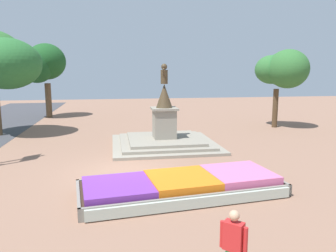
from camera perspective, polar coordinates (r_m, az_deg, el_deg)
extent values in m
plane|color=#8C6651|center=(14.15, -7.79, -7.96)|extent=(74.88, 74.88, 0.00)
cube|color=#38281C|center=(11.63, 2.34, -10.81)|extent=(7.09, 3.25, 0.38)
cube|color=gray|center=(10.51, 4.63, -13.01)|extent=(7.01, 0.93, 0.42)
cube|color=gray|center=(12.77, 0.49, -8.82)|extent=(7.01, 0.93, 0.42)
cube|color=gray|center=(11.08, -15.34, -12.11)|extent=(0.41, 2.65, 0.42)
cube|color=gray|center=(13.10, 17.07, -8.78)|extent=(0.41, 2.65, 0.42)
cube|color=#72339E|center=(11.06, -8.77, -10.42)|extent=(2.47, 2.50, 0.20)
cube|color=orange|center=(11.53, 2.35, -9.37)|extent=(2.47, 2.50, 0.25)
cube|color=#D86699|center=(12.38, 12.22, -8.19)|extent=(2.47, 2.50, 0.26)
cube|color=#B2BCAD|center=(10.46, 4.73, -13.12)|extent=(6.67, 0.99, 0.34)
cube|color=gray|center=(18.90, -0.64, -3.17)|extent=(5.90, 5.90, 0.15)
cube|color=gray|center=(18.87, -0.65, -2.72)|extent=(4.99, 4.99, 0.15)
cube|color=gray|center=(18.84, -0.65, -2.27)|extent=(4.09, 4.09, 0.15)
cube|color=gray|center=(18.68, -0.65, 0.39)|extent=(1.23, 1.23, 1.62)
cube|color=gray|center=(18.56, -0.66, 3.04)|extent=(1.45, 1.45, 0.12)
cone|color=#473823|center=(18.49, -0.66, 5.28)|extent=(0.92, 0.92, 1.33)
cylinder|color=#473823|center=(18.44, -0.67, 8.55)|extent=(0.39, 0.39, 0.78)
sphere|color=#473823|center=(18.44, -0.67, 10.28)|extent=(0.34, 0.34, 0.34)
cylinder|color=#473823|center=(18.20, -0.74, 9.03)|extent=(0.22, 0.51, 0.66)
cube|color=red|center=(6.78, 11.35, -18.26)|extent=(0.43, 0.42, 0.57)
cylinder|color=red|center=(6.88, 9.41, -18.05)|extent=(0.09, 0.09, 0.54)
cylinder|color=red|center=(6.72, 13.33, -18.89)|extent=(0.09, 0.09, 0.54)
sphere|color=tan|center=(6.60, 11.47, -15.04)|extent=(0.21, 0.21, 0.21)
cylinder|color=brown|center=(32.07, -20.09, 4.20)|extent=(0.54, 0.54, 3.14)
ellipsoid|color=#1C4F21|center=(32.30, -20.43, 10.47)|extent=(3.44, 3.78, 3.26)
ellipsoid|color=#1C4E23|center=(31.67, -21.97, 9.73)|extent=(3.13, 2.98, 3.06)
cylinder|color=#4C3823|center=(26.15, 18.17, 2.96)|extent=(0.40, 0.40, 2.91)
ellipsoid|color=#2C6C33|center=(26.24, 19.32, 9.33)|extent=(2.88, 2.63, 2.48)
ellipsoid|color=#316930|center=(25.87, 20.17, 9.31)|extent=(2.93, 3.21, 2.84)
ellipsoid|color=#316B33|center=(26.38, 17.59, 9.35)|extent=(2.51, 2.39, 2.17)
ellipsoid|color=#2A6830|center=(23.72, -26.29, 9.71)|extent=(4.31, 4.64, 3.27)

